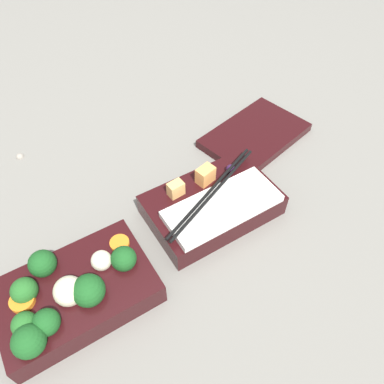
{
  "coord_description": "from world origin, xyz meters",
  "views": [
    {
      "loc": [
        -0.1,
        -0.3,
        0.5
      ],
      "look_at": [
        0.1,
        0.04,
        0.04
      ],
      "focal_mm": 35.0,
      "sensor_mm": 36.0,
      "label": 1
    }
  ],
  "objects": [
    {
      "name": "ground_plane",
      "position": [
        0.0,
        0.0,
        0.0
      ],
      "size": [
        3.0,
        3.0,
        0.0
      ],
      "primitive_type": "plane",
      "color": "slate"
    },
    {
      "name": "bento_tray_vegetable",
      "position": [
        -0.12,
        -0.02,
        0.03
      ],
      "size": [
        0.21,
        0.13,
        0.07
      ],
      "color": "black",
      "rests_on": "ground_plane"
    },
    {
      "name": "bento_tray_rice",
      "position": [
        0.13,
        0.01,
        0.02
      ],
      "size": [
        0.21,
        0.13,
        0.07
      ],
      "color": "black",
      "rests_on": "ground_plane"
    },
    {
      "name": "bento_lid",
      "position": [
        0.3,
        0.12,
        0.01
      ],
      "size": [
        0.23,
        0.17,
        0.02
      ],
      "primitive_type": "cube",
      "rotation": [
        0.0,
        0.0,
        0.22
      ],
      "color": "black",
      "rests_on": "ground_plane"
    },
    {
      "name": "pebble_1",
      "position": [
        -0.11,
        0.31,
        0.0
      ],
      "size": [
        0.02,
        0.02,
        0.02
      ],
      "primitive_type": "sphere",
      "color": "gray",
      "rests_on": "ground_plane"
    }
  ]
}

